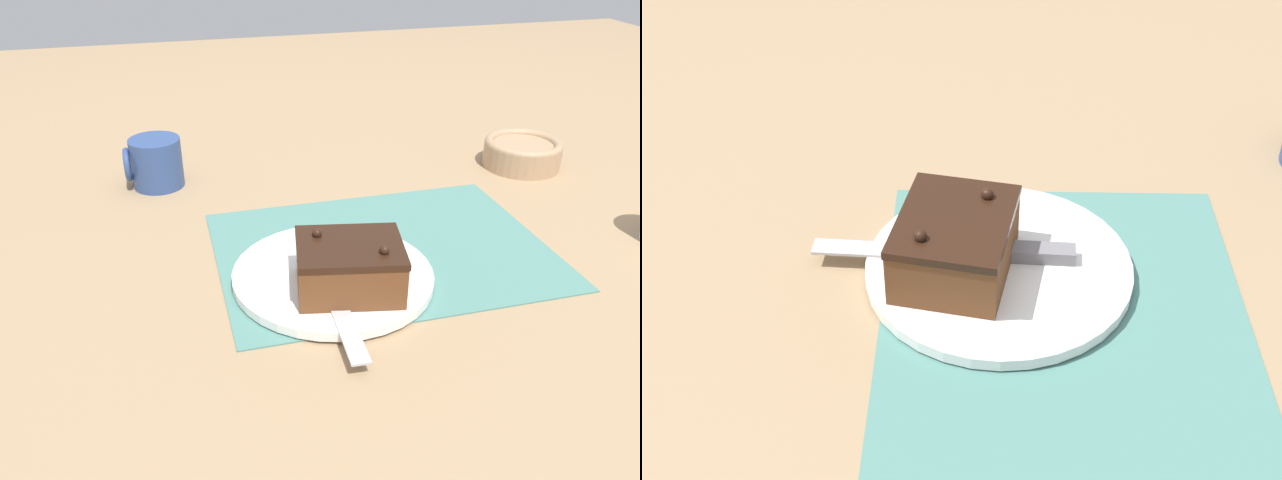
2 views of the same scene
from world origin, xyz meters
The scene contains 5 objects.
ground_plane centered at (0.00, 0.00, 0.00)m, with size 3.00×3.00×0.00m, color #9E7F5B.
placemat_woven centered at (0.00, 0.00, 0.00)m, with size 0.46×0.34×0.00m, color slate.
cake_plate centered at (0.09, 0.06, 0.01)m, with size 0.26×0.26×0.01m.
chocolate_cake centered at (0.08, 0.10, 0.05)m, with size 0.15×0.13×0.07m.
serving_knife centered at (0.10, 0.07, 0.02)m, with size 0.03×0.26×0.01m.
Camera 2 is at (-0.57, 0.08, 0.57)m, focal length 50.00 mm.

